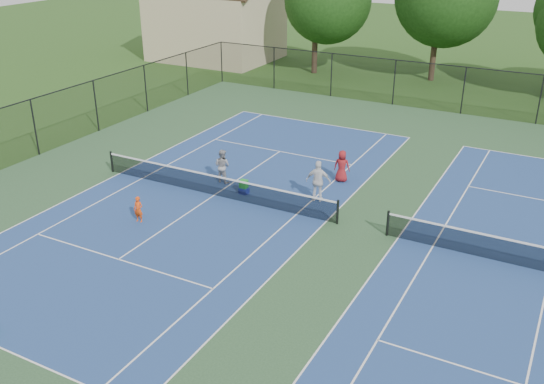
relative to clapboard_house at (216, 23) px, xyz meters
The scene contains 11 objects.
ground 34.11m from the clapboard_house, 47.39° to the right, with size 140.00×140.00×0.00m, color #234716.
court_pad 34.11m from the clapboard_house, 47.39° to the right, with size 36.00×36.00×0.01m, color #28482B.
tennis_court_left 29.83m from the clapboard_house, 57.38° to the right, with size 12.00×23.83×1.07m.
perimeter_fence 34.00m from the clapboard_house, 47.39° to the right, with size 36.08×36.08×3.02m.
clapboard_house is the anchor object (origin of this frame).
child_player 32.29m from the clapboard_house, 62.82° to the right, with size 0.40×0.27×1.11m, color #EE460F.
instructor 28.25m from the clapboard_house, 56.59° to the right, with size 0.78×0.61×1.61m, color gray.
bystander_a 31.02m from the clapboard_house, 48.92° to the right, with size 1.10×0.46×1.87m, color silver.
bystander_c 29.23m from the clapboard_house, 45.53° to the right, with size 0.75×0.49×1.53m, color maroon.
ball_crate 29.76m from the clapboard_house, 54.80° to the right, with size 0.41×0.32×0.29m, color navy.
ball_hopper 29.73m from the clapboard_house, 54.80° to the right, with size 0.34×0.28×0.37m, color green.
Camera 1 is at (6.95, -20.63, 11.31)m, focal length 40.00 mm.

